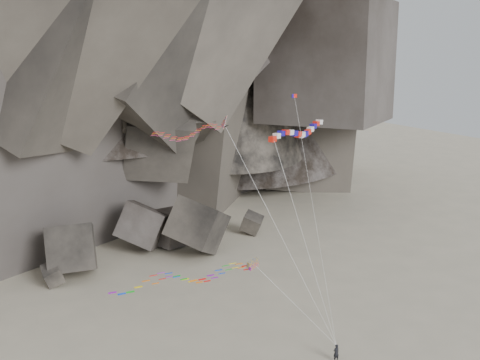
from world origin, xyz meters
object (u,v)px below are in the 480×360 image
pennant_kite (305,160)px  kite_flyer (336,352)px  delta_kite (186,132)px  banner_kite (299,132)px  parafoil_kite (180,277)px

pennant_kite → kite_flyer: bearing=-46.3°
delta_kite → banner_kite: size_ratio=1.07×
kite_flyer → pennant_kite: pennant_kite is taller
parafoil_kite → banner_kite: bearing=-12.0°
delta_kite → parafoil_kite: 13.62m
banner_kite → delta_kite: bearing=146.1°
kite_flyer → pennant_kite: size_ratio=0.09×
banner_kite → parafoil_kite: (-14.48, -0.93, -12.22)m
kite_flyer → pennant_kite: 19.90m
kite_flyer → delta_kite: delta_kite is taller
pennant_kite → parafoil_kite: bearing=168.5°
kite_flyer → delta_kite: (-11.57, 9.31, 22.18)m
banner_kite → pennant_kite: bearing=-145.5°
kite_flyer → pennant_kite: (-2.35, 2.89, 19.55)m
banner_kite → pennant_kite: (-2.66, -4.36, -1.83)m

